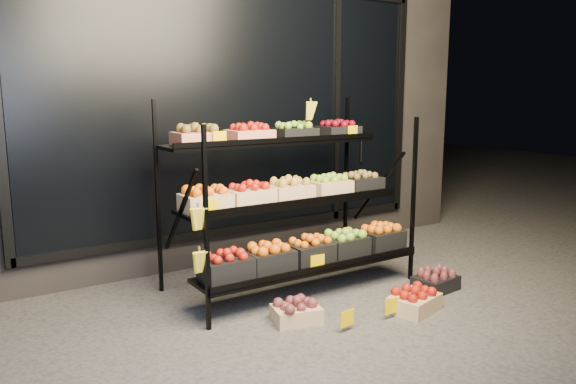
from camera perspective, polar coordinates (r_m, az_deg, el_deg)
ground at (r=4.63m, az=4.76°, el=-11.69°), size 24.00×24.00×0.00m
building at (r=6.53m, az=-9.26°, el=10.28°), size 6.00×2.08×3.50m
display_rack at (r=4.87m, az=0.46°, el=-0.88°), size 2.18×1.02×1.75m
tag_floor_a at (r=4.21m, az=6.04°, el=-13.15°), size 0.13×0.01×0.12m
tag_floor_b at (r=4.47m, az=10.46°, el=-11.80°), size 0.13×0.01×0.12m
floor_crate_left at (r=4.34m, az=0.85°, el=-11.97°), size 0.40×0.33×0.18m
floor_crate_midright at (r=4.63m, az=12.73°, el=-10.66°), size 0.45×0.38×0.20m
floor_crate_right at (r=5.14m, az=14.76°, el=-8.67°), size 0.39×0.31×0.19m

